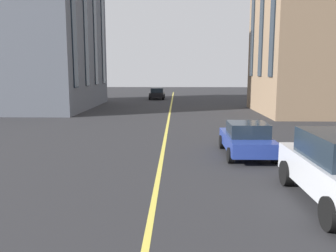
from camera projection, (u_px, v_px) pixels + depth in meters
lane_centre_line at (166, 133)px, 19.92m from camera, size 80.00×0.16×0.01m
car_black_parked_a at (157, 94)px, 44.48m from camera, size 3.90×1.89×1.40m
car_blue_far at (247, 139)px, 14.45m from camera, size 3.90×1.89×1.40m
building_left_near at (17, 24)px, 32.70m from camera, size 14.44×13.73×15.62m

